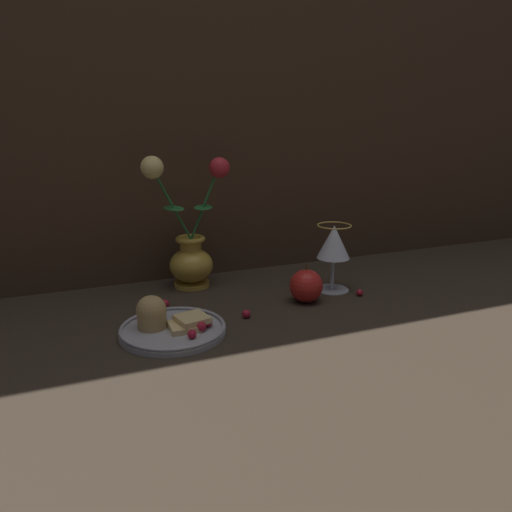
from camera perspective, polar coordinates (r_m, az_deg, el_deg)
ground_plane at (r=1.01m, az=0.49°, el=-5.64°), size 2.40×2.40×0.00m
wall_back at (r=1.20m, az=-4.67°, el=26.88°), size 2.40×0.04×1.20m
vase at (r=1.10m, az=-7.56°, el=1.11°), size 0.19×0.10×0.29m
plate_with_pastries at (r=0.89m, az=-9.96°, el=-7.75°), size 0.18×0.18×0.07m
wine_glass at (r=1.08m, az=8.86°, el=1.26°), size 0.07×0.07×0.15m
apple_beside_vase at (r=1.02m, az=5.75°, el=-3.42°), size 0.07×0.07×0.08m
berry_near_plate at (r=0.94m, az=-1.13°, el=-6.64°), size 0.02×0.02×0.02m
berry_front_center at (r=1.01m, az=-10.36°, el=-5.39°), size 0.02×0.02×0.02m
berry_by_glass_stem at (r=1.08m, az=11.76°, el=-4.12°), size 0.01×0.01×0.01m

